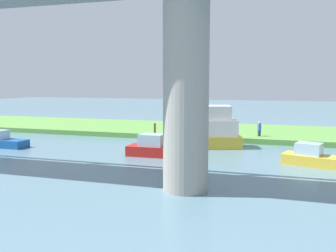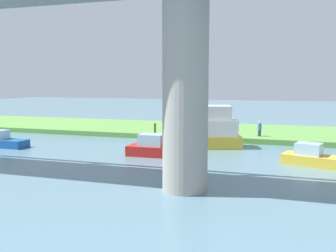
{
  "view_description": "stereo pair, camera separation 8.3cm",
  "coord_description": "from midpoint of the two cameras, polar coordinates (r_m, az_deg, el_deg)",
  "views": [
    {
      "loc": [
        -7.26,
        34.11,
        5.66
      ],
      "look_at": [
        1.94,
        5.0,
        2.0
      ],
      "focal_mm": 39.94,
      "sensor_mm": 36.0,
      "label": 1
    },
    {
      "loc": [
        -7.34,
        34.08,
        5.66
      ],
      "look_at": [
        1.94,
        5.0,
        2.0
      ],
      "focal_mm": 39.94,
      "sensor_mm": 36.0,
      "label": 2
    }
  ],
  "objects": [
    {
      "name": "ground_plane",
      "position": [
        35.33,
        5.54,
        -2.41
      ],
      "size": [
        160.0,
        160.0,
        0.0
      ],
      "primitive_type": "plane",
      "color": "slate"
    },
    {
      "name": "motorboat_red",
      "position": [
        32.2,
        4.75,
        -0.68
      ],
      "size": [
        8.12,
        4.88,
        3.94
      ],
      "color": "gold",
      "rests_on": "ground"
    },
    {
      "name": "person_on_bank",
      "position": [
        36.31,
        13.86,
        -0.42
      ],
      "size": [
        0.4,
        0.4,
        1.39
      ],
      "color": "#2D334C",
      "rests_on": "grassy_bank"
    },
    {
      "name": "riverboat_paddlewheel",
      "position": [
        35.48,
        -23.9,
        -2.09
      ],
      "size": [
        4.39,
        1.69,
        1.45
      ],
      "color": "#195199",
      "rests_on": "ground"
    },
    {
      "name": "bridge_pylon",
      "position": [
        19.08,
        2.78,
        5.32
      ],
      "size": [
        2.35,
        2.35,
        10.32
      ],
      "primitive_type": "cylinder",
      "color": "#9E998E",
      "rests_on": "ground"
    },
    {
      "name": "motorboat_white",
      "position": [
        27.13,
        21.65,
        -4.54
      ],
      "size": [
        4.79,
        2.88,
        1.51
      ],
      "color": "gold",
      "rests_on": "ground"
    },
    {
      "name": "pontoon_yellow",
      "position": [
        28.45,
        -1.45,
        -3.42
      ],
      "size": [
        5.04,
        1.89,
        1.67
      ],
      "color": "red",
      "rests_on": "ground"
    },
    {
      "name": "grassy_bank",
      "position": [
        41.11,
        7.31,
        -0.78
      ],
      "size": [
        80.0,
        12.0,
        0.5
      ],
      "primitive_type": "cube",
      "color": "#5B9342",
      "rests_on": "ground"
    },
    {
      "name": "mooring_post",
      "position": [
        36.99,
        -1.94,
        -0.37
      ],
      "size": [
        0.2,
        0.2,
        1.04
      ],
      "primitive_type": "cylinder",
      "color": "brown",
      "rests_on": "grassy_bank"
    }
  ]
}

